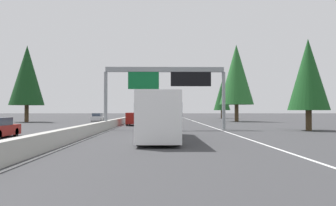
{
  "coord_description": "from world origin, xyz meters",
  "views": [
    {
      "loc": [
        -2.97,
        -5.49,
        2.01
      ],
      "look_at": [
        48.33,
        -6.51,
        3.11
      ],
      "focal_mm": 36.33,
      "sensor_mm": 36.0,
      "label": 1
    }
  ],
  "objects": [
    {
      "name": "minivan_near_center",
      "position": [
        42.47,
        -1.94,
        0.95
      ],
      "size": [
        5.0,
        1.95,
        1.69
      ],
      "color": "maroon",
      "rests_on": "ground"
    },
    {
      "name": "ground_plane",
      "position": [
        60.0,
        0.0,
        0.0
      ],
      "size": [
        320.0,
        320.0,
        0.0
      ],
      "primitive_type": "plane",
      "color": "#38383A"
    },
    {
      "name": "box_truck_mid_left",
      "position": [
        111.9,
        -1.81,
        1.61
      ],
      "size": [
        8.5,
        2.4,
        2.95
      ],
      "color": "white",
      "rests_on": "ground"
    },
    {
      "name": "pickup_far_left",
      "position": [
        45.17,
        -5.51,
        0.91
      ],
      "size": [
        5.6,
        2.0,
        1.86
      ],
      "color": "#1E4793",
      "rests_on": "ground"
    },
    {
      "name": "sign_gantry_overhead",
      "position": [
        32.37,
        -6.03,
        5.18
      ],
      "size": [
        0.5,
        12.68,
        6.51
      ],
      "color": "gray",
      "rests_on": "ground"
    },
    {
      "name": "bus_mid_center",
      "position": [
        20.4,
        -5.33,
        1.72
      ],
      "size": [
        11.5,
        2.55,
        3.1
      ],
      "color": "white",
      "rests_on": "ground"
    },
    {
      "name": "median_barrier",
      "position": [
        80.0,
        0.3,
        0.45
      ],
      "size": [
        180.0,
        0.56,
        0.9
      ],
      "primitive_type": "cube",
      "color": "#ADAAA3",
      "rests_on": "ground"
    },
    {
      "name": "conifer_right_near",
      "position": [
        30.49,
        -20.14,
        5.57
      ],
      "size": [
        4.04,
        4.04,
        9.17
      ],
      "color": "#4C3823",
      "rests_on": "ground"
    },
    {
      "name": "sedan_far_center",
      "position": [
        72.82,
        -5.51,
        0.68
      ],
      "size": [
        4.4,
        1.8,
        1.47
      ],
      "color": "silver",
      "rests_on": "ground"
    },
    {
      "name": "conifer_right_mid",
      "position": [
        57.45,
        -18.95,
        8.41
      ],
      "size": [
        6.09,
        6.09,
        13.83
      ],
      "color": "#4C3823",
      "rests_on": "ground"
    },
    {
      "name": "shoulder_stripe_median",
      "position": [
        70.0,
        -0.25,
        0.01
      ],
      "size": [
        160.0,
        0.16,
        0.01
      ],
      "primitive_type": "cube",
      "color": "silver",
      "rests_on": "ground"
    },
    {
      "name": "sedan_near_right",
      "position": [
        112.45,
        -8.89,
        0.68
      ],
      "size": [
        4.4,
        1.8,
        1.47
      ],
      "color": "#2D6B38",
      "rests_on": "ground"
    },
    {
      "name": "shoulder_stripe_right",
      "position": [
        70.0,
        -11.52,
        0.01
      ],
      "size": [
        160.0,
        0.16,
        0.01
      ],
      "primitive_type": "cube",
      "color": "silver",
      "rests_on": "ground"
    },
    {
      "name": "conifer_right_far",
      "position": [
        80.1,
        -20.41,
        5.61
      ],
      "size": [
        4.06,
        4.06,
        9.23
      ],
      "color": "#4C3823",
      "rests_on": "ground"
    },
    {
      "name": "conifer_left_near",
      "position": [
        55.38,
        17.48,
        7.99
      ],
      "size": [
        5.78,
        5.78,
        13.13
      ],
      "color": "#4C3823",
      "rests_on": "ground"
    },
    {
      "name": "oncoming_near",
      "position": [
        59.93,
        6.28,
        0.68
      ],
      "size": [
        4.4,
        1.8,
        1.47
      ],
      "rotation": [
        0.0,
        0.0,
        3.14
      ],
      "color": "silver",
      "rests_on": "ground"
    },
    {
      "name": "sedan_distant_a",
      "position": [
        72.42,
        -1.97,
        0.68
      ],
      "size": [
        4.4,
        1.8,
        1.47
      ],
      "color": "#AD931E",
      "rests_on": "ground"
    }
  ]
}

